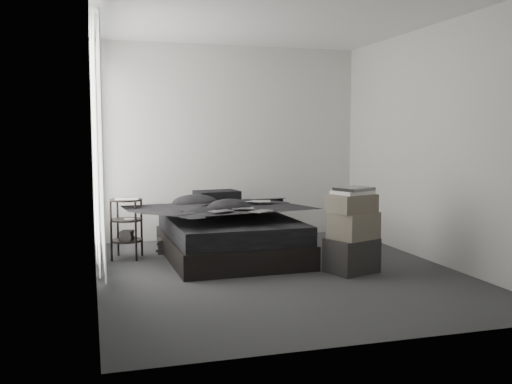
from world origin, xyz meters
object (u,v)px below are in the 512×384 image
object	(u,v)px
bed	(230,246)
box_lower	(352,255)
laptop	(258,197)
side_stand	(127,229)

from	to	relation	value
bed	box_lower	bearing A→B (deg)	-46.47
laptop	side_stand	world-z (taller)	laptop
laptop	box_lower	bearing A→B (deg)	-41.20
box_lower	laptop	bearing A→B (deg)	122.10
bed	box_lower	xyz separation A→B (m)	(1.03, -1.04, 0.05)
laptop	side_stand	bearing A→B (deg)	-172.11
bed	side_stand	distance (m)	1.19
side_stand	bed	bearing A→B (deg)	-13.98
bed	laptop	size ratio (longest dim) A/B	6.24
laptop	side_stand	xyz separation A→B (m)	(-1.49, 0.23, -0.35)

